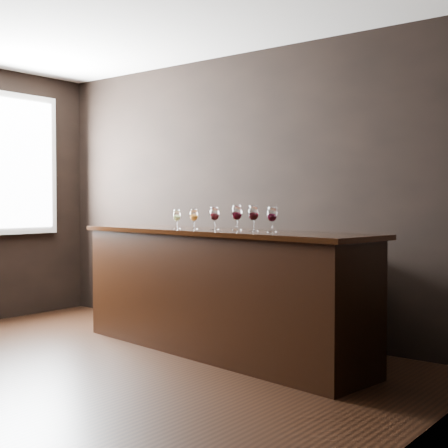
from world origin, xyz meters
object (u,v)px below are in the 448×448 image
Objects in this scene: glass_white at (177,216)px; glass_red_d at (272,215)px; glass_red_b at (237,213)px; back_bar_shelf at (230,291)px; glass_red_c at (253,214)px; glass_amber at (194,216)px; glass_red_a at (214,214)px; bar_counter at (217,294)px.

glass_red_d reaches higher than glass_white.
glass_white is at bearing -174.01° from glass_red_b.
glass_red_b is at bearing -48.47° from back_bar_shelf.
glass_white is at bearing -176.29° from glass_red_c.
glass_red_c is 1.05× the size of glass_red_d.
glass_red_a is at bearing 6.47° from glass_amber.
back_bar_shelf is at bearing 126.02° from bar_counter.
glass_red_a is at bearing 4.44° from glass_white.
glass_red_a is (0.31, -0.63, 0.77)m from back_bar_shelf.
bar_counter is 14.13× the size of glass_red_b.
back_bar_shelf is 14.62× the size of glass_white.
glass_amber is 0.62m from glass_red_c.
glass_white is (-0.43, -0.04, 0.67)m from bar_counter.
back_bar_shelf is at bearing 98.08° from glass_amber.
glass_white reaches higher than bar_counter.
glass_red_d reaches higher than bar_counter.
glass_white is 0.41m from glass_red_a.
back_bar_shelf is (-0.33, 0.62, -0.08)m from bar_counter.
bar_counter is 0.69m from glass_red_a.
glass_red_d is (0.92, -0.65, 0.77)m from back_bar_shelf.
bar_counter is 17.67× the size of glass_white.
glass_amber is at bearing -164.81° from bar_counter.
bar_counter is at bearing 14.27° from glass_red_a.
glass_white is 1.03m from glass_red_d.
glass_amber is 0.44m from glass_red_b.
back_bar_shelf is at bearing 116.20° from glass_red_a.
bar_counter reaches higher than back_bar_shelf.
glass_red_c is at bearing 2.96° from glass_red_a.
glass_red_c reaches higher than glass_red_a.
back_bar_shelf is 12.16× the size of glass_red_d.
glass_red_c reaches higher than back_bar_shelf.
glass_red_a is (-0.02, -0.01, 0.69)m from bar_counter.
bar_counter is 0.91m from glass_red_d.
glass_red_d is at bearing -8.83° from glass_red_b.
glass_white is 0.80× the size of glass_red_b.
glass_red_c reaches higher than glass_white.
glass_red_c reaches higher than glass_red_b.
glass_red_d is at bearing 4.72° from bar_counter.
glass_white is 0.86× the size of glass_red_a.
glass_red_c is at bearing -4.16° from glass_red_b.
glass_amber is 0.22m from glass_red_a.
glass_amber is (0.09, -0.65, 0.75)m from back_bar_shelf.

